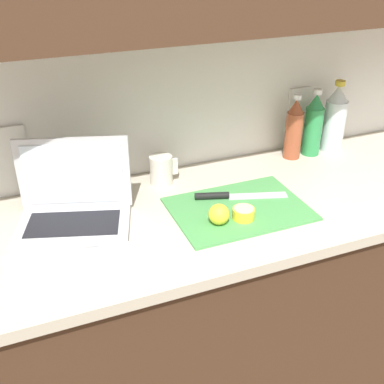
{
  "coord_description": "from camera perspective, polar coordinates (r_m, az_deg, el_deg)",
  "views": [
    {
      "loc": [
        -0.8,
        -1.17,
        1.69
      ],
      "look_at": [
        -0.33,
        -0.01,
        0.99
      ],
      "focal_mm": 45.0,
      "sensor_mm": 36.0,
      "label": 1
    }
  ],
  "objects": [
    {
      "name": "counter_unit",
      "position": [
        1.89,
        10.06,
        -11.84
      ],
      "size": [
        2.47,
        0.63,
        0.91
      ],
      "color": "#472D1E",
      "rests_on": "ground_plane"
    },
    {
      "name": "measuring_cup",
      "position": [
        1.63,
        -3.65,
        2.64
      ],
      "size": [
        0.1,
        0.08,
        0.1
      ],
      "color": "silver",
      "rests_on": "counter_unit"
    },
    {
      "name": "bottle_oil_tall",
      "position": [
        1.88,
        14.19,
        7.69
      ],
      "size": [
        0.07,
        0.07,
        0.26
      ],
      "color": "#2D934C",
      "rests_on": "counter_unit"
    },
    {
      "name": "dish_towel",
      "position": [
        1.26,
        -8.91,
        -8.64
      ],
      "size": [
        0.23,
        0.17,
        0.02
      ],
      "primitive_type": "cube",
      "rotation": [
        0.0,
        0.0,
        -0.05
      ],
      "color": "white",
      "rests_on": "counter_unit"
    },
    {
      "name": "knife",
      "position": [
        1.54,
        3.92,
        -0.47
      ],
      "size": [
        0.3,
        0.12,
        0.02
      ],
      "rotation": [
        0.0,
        0.0,
        -0.3
      ],
      "color": "silver",
      "rests_on": "cutting_board"
    },
    {
      "name": "lemon_whole_beside",
      "position": [
        1.4,
        3.21,
        -2.65
      ],
      "size": [
        0.06,
        0.06,
        0.06
      ],
      "color": "yellow",
      "rests_on": "cutting_board"
    },
    {
      "name": "laptop",
      "position": [
        1.45,
        -13.84,
        -1.47
      ],
      "size": [
        0.38,
        0.32,
        0.24
      ],
      "rotation": [
        0.0,
        0.0,
        -0.31
      ],
      "color": "silver",
      "rests_on": "counter_unit"
    },
    {
      "name": "bottle_green_soda",
      "position": [
        1.93,
        16.56,
        8.27
      ],
      "size": [
        0.08,
        0.08,
        0.28
      ],
      "color": "silver",
      "rests_on": "counter_unit"
    },
    {
      "name": "cutting_board",
      "position": [
        1.5,
        5.56,
        -2.0
      ],
      "size": [
        0.41,
        0.3,
        0.01
      ],
      "primitive_type": "cube",
      "color": "#4C9E51",
      "rests_on": "counter_unit"
    },
    {
      "name": "ground_plane",
      "position": [
        2.21,
        8.5,
        -21.19
      ],
      "size": [
        12.0,
        12.0,
        0.0
      ],
      "primitive_type": "plane",
      "color": "brown",
      "rests_on": "ground"
    },
    {
      "name": "lemon_half_cut",
      "position": [
        1.44,
        6.13,
        -2.52
      ],
      "size": [
        0.07,
        0.07,
        0.04
      ],
      "color": "yellow",
      "rests_on": "cutting_board"
    },
    {
      "name": "bottle_water_clear",
      "position": [
        1.83,
        11.99,
        7.27
      ],
      "size": [
        0.06,
        0.06,
        0.25
      ],
      "color": "#A34C2D",
      "rests_on": "counter_unit"
    }
  ]
}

